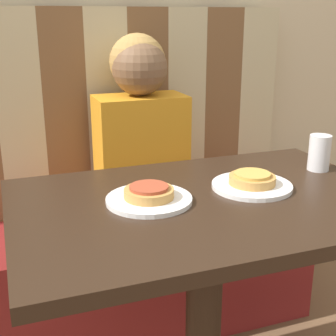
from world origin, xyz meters
TOP-DOWN VIEW (x-y plane):
  - booth_seat at (0.00, 0.58)m, footprint 1.30×0.46m
  - booth_backrest at (0.00, 0.77)m, footprint 1.30×0.08m
  - dining_table at (0.00, 0.00)m, footprint 0.99×0.65m
  - person at (0.00, 0.59)m, footprint 0.32×0.22m
  - plate_left at (-0.15, 0.03)m, footprint 0.22×0.22m
  - plate_right at (0.15, 0.03)m, footprint 0.22×0.22m
  - pizza_left at (-0.15, 0.03)m, footprint 0.13×0.13m
  - pizza_right at (0.15, 0.03)m, footprint 0.13×0.13m
  - drinking_cup at (0.41, 0.10)m, footprint 0.06×0.06m

SIDE VIEW (x-z plane):
  - booth_seat at x=0.00m, z-range 0.00..0.45m
  - dining_table at x=0.00m, z-range 0.27..1.02m
  - plate_left at x=-0.15m, z-range 0.75..0.76m
  - plate_right at x=0.15m, z-range 0.75..0.76m
  - pizza_left at x=-0.15m, z-range 0.76..0.79m
  - pizza_right at x=0.15m, z-range 0.76..0.79m
  - drinking_cup at x=0.41m, z-range 0.75..0.86m
  - person at x=0.00m, z-range 0.46..1.15m
  - booth_backrest at x=0.00m, z-range 0.45..1.23m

